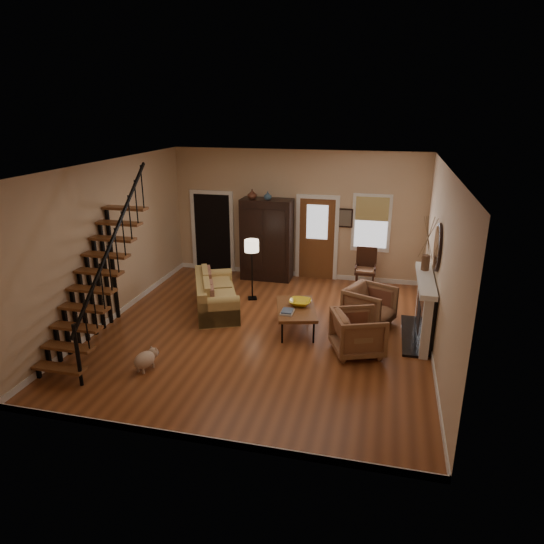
% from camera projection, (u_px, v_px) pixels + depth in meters
% --- Properties ---
extents(room, '(7.00, 7.33, 3.30)m').
position_uv_depth(room, '(264.00, 237.00, 10.99)').
color(room, brown).
rests_on(room, ground).
extents(staircase, '(0.94, 2.80, 3.20)m').
position_uv_depth(staircase, '(94.00, 266.00, 8.67)').
color(staircase, brown).
rests_on(staircase, ground).
extents(fireplace, '(0.33, 1.95, 2.30)m').
position_uv_depth(fireplace, '(426.00, 303.00, 9.29)').
color(fireplace, black).
rests_on(fireplace, ground).
extents(armoire, '(1.30, 0.60, 2.10)m').
position_uv_depth(armoire, '(267.00, 240.00, 12.47)').
color(armoire, black).
rests_on(armoire, ground).
extents(vase_a, '(0.24, 0.24, 0.25)m').
position_uv_depth(vase_a, '(252.00, 194.00, 12.08)').
color(vase_a, '#4C2619').
rests_on(vase_a, armoire).
extents(vase_b, '(0.20, 0.20, 0.21)m').
position_uv_depth(vase_b, '(268.00, 196.00, 11.99)').
color(vase_b, '#334C60').
rests_on(vase_b, armoire).
extents(sofa, '(1.57, 2.16, 0.74)m').
position_uv_depth(sofa, '(216.00, 294.00, 10.72)').
color(sofa, tan).
rests_on(sofa, ground).
extents(coffee_table, '(1.06, 1.44, 0.49)m').
position_uv_depth(coffee_table, '(296.00, 319.00, 9.76)').
color(coffee_table, brown).
rests_on(coffee_table, ground).
extents(bowl, '(0.44, 0.44, 0.11)m').
position_uv_depth(bowl, '(300.00, 302.00, 9.79)').
color(bowl, gold).
rests_on(bowl, coffee_table).
extents(books, '(0.24, 0.32, 0.06)m').
position_uv_depth(books, '(287.00, 311.00, 9.42)').
color(books, beige).
rests_on(books, coffee_table).
extents(armchair_left, '(1.13, 1.12, 0.80)m').
position_uv_depth(armchair_left, '(358.00, 333.00, 8.81)').
color(armchair_left, brown).
rests_on(armchair_left, ground).
extents(armchair_right, '(1.18, 1.16, 0.82)m').
position_uv_depth(armchair_right, '(370.00, 306.00, 9.96)').
color(armchair_right, brown).
rests_on(armchair_right, ground).
extents(floor_lamp, '(0.42, 0.42, 1.44)m').
position_uv_depth(floor_lamp, '(252.00, 270.00, 11.19)').
color(floor_lamp, black).
rests_on(floor_lamp, ground).
extents(side_chair, '(0.54, 0.54, 1.02)m').
position_uv_depth(side_chair, '(365.00, 269.00, 11.90)').
color(side_chair, '#361B11').
rests_on(side_chair, ground).
extents(dog, '(0.40, 0.54, 0.35)m').
position_uv_depth(dog, '(145.00, 361.00, 8.30)').
color(dog, tan).
rests_on(dog, ground).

